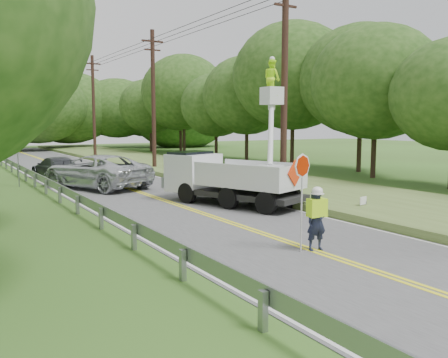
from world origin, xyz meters
TOP-DOWN VIEW (x-y plane):
  - ground at (0.00, 0.00)m, footprint 140.00×140.00m
  - road at (0.00, 14.00)m, footprint 7.20×96.00m
  - guardrail at (-4.02, 14.91)m, footprint 0.18×48.00m
  - utility_poles at (5.00, 17.02)m, footprint 1.60×43.30m
  - tall_grass_verge at (7.10, 14.00)m, footprint 7.00×96.00m
  - treeline_right at (15.49, 25.93)m, footprint 11.24×53.46m
  - treeline_horizon at (1.42, 56.01)m, footprint 57.12×14.51m
  - flagger at (0.06, 1.31)m, footprint 1.07×0.47m
  - bucket_truck at (1.97, 9.43)m, footprint 4.66×6.54m
  - suv_silver at (-1.35, 16.87)m, footprint 5.22×7.01m
  - suv_darkgrey at (-2.34, 22.04)m, footprint 2.36×4.90m
  - stop_sign_permanent at (-4.82, 19.48)m, footprint 0.55×0.07m
  - yard_sign at (5.35, 4.50)m, footprint 0.44×0.12m

SIDE VIEW (x-z plane):
  - ground at x=0.00m, z-range 0.00..0.00m
  - road at x=0.00m, z-range 0.00..0.02m
  - tall_grass_verge at x=7.10m, z-range 0.00..0.30m
  - yard_sign at x=5.35m, z-range 0.14..0.78m
  - guardrail at x=-4.02m, z-range 0.17..0.94m
  - suv_darkgrey at x=-2.34m, z-range 0.02..1.40m
  - suv_silver at x=-1.35m, z-range 0.02..1.79m
  - flagger at x=0.06m, z-range -0.36..2.28m
  - bucket_truck at x=1.97m, z-range -1.66..4.56m
  - stop_sign_permanent at x=-4.82m, z-range 0.43..3.01m
  - utility_poles at x=5.00m, z-range 0.27..10.27m
  - treeline_horizon at x=1.42m, z-range -0.44..11.44m
  - treeline_right at x=15.49m, z-range 0.47..11.89m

